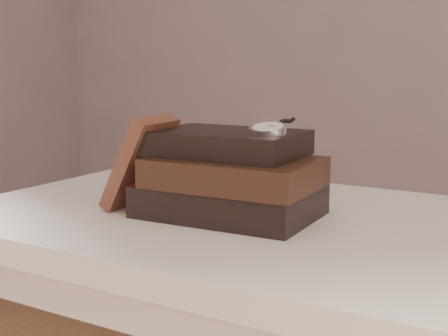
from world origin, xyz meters
The scene contains 5 objects.
table centered at (0.00, 0.35, 0.66)m, with size 1.00×0.60×0.75m.
book_stack centered at (-0.06, 0.32, 0.81)m, with size 0.28×0.20×0.13m.
journal centered at (-0.21, 0.29, 0.83)m, with size 0.02×0.10×0.16m, color #3E2017.
pocket_watch centered at (0.01, 0.31, 0.89)m, with size 0.06×0.16×0.02m.
eyeglasses centered at (-0.16, 0.41, 0.83)m, with size 0.12×0.13×0.05m.
Camera 1 is at (0.42, -0.50, 0.99)m, focal length 49.51 mm.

